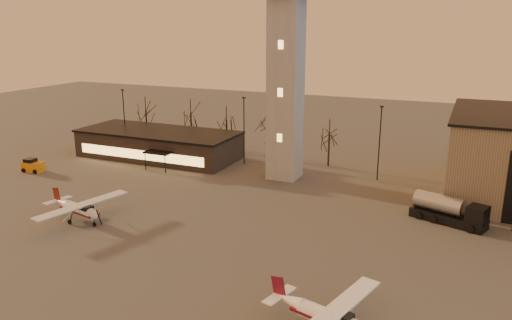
% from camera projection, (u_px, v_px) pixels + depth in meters
% --- Properties ---
extents(ground, '(220.00, 220.00, 0.00)m').
position_uv_depth(ground, '(161.00, 273.00, 42.64)').
color(ground, '#494643').
rests_on(ground, ground).
extents(control_tower, '(6.80, 6.80, 32.60)m').
position_uv_depth(control_tower, '(286.00, 57.00, 64.78)').
color(control_tower, '#9B9893').
rests_on(control_tower, ground).
extents(terminal, '(25.40, 12.20, 4.30)m').
position_uv_depth(terminal, '(159.00, 144.00, 78.83)').
color(terminal, black).
rests_on(terminal, ground).
extents(light_poles, '(58.50, 12.25, 10.14)m').
position_uv_depth(light_poles, '(291.00, 138.00, 68.36)').
color(light_poles, black).
rests_on(light_poles, ground).
extents(tree_row, '(37.20, 9.20, 8.80)m').
position_uv_depth(tree_row, '(226.00, 117.00, 80.94)').
color(tree_row, black).
rests_on(tree_row, ground).
extents(cessna_rear, '(8.75, 10.96, 3.02)m').
position_uv_depth(cessna_rear, '(81.00, 213.00, 53.35)').
color(cessna_rear, silver).
rests_on(cessna_rear, ground).
extents(fuel_truck, '(8.12, 4.66, 2.90)m').
position_uv_depth(fuel_truck, '(448.00, 212.00, 53.08)').
color(fuel_truck, black).
rests_on(fuel_truck, ground).
extents(service_cart, '(3.12, 2.14, 1.89)m').
position_uv_depth(service_cart, '(33.00, 167.00, 71.57)').
color(service_cart, orange).
rests_on(service_cart, ground).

